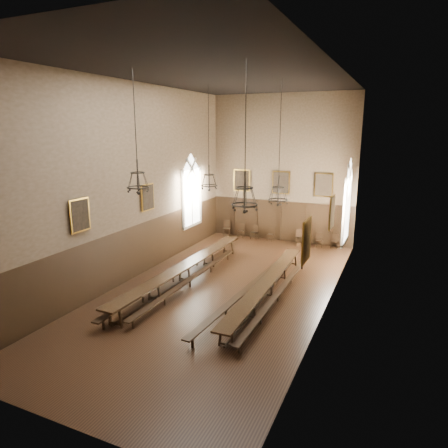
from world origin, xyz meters
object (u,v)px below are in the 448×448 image
Objects in this scene: table_right at (266,289)px; chandelier_back_left at (209,179)px; bench_left_outer at (173,276)px; chandelier_back_right at (278,192)px; chair_1 at (241,233)px; chair_6 at (319,243)px; chandelier_front_right at (245,196)px; bench_left_inner at (190,282)px; bench_right_outer at (278,295)px; chair_2 at (254,235)px; chair_5 at (299,240)px; table_left at (185,273)px; chair_0 at (227,231)px; chair_3 at (271,237)px; chair_7 at (334,244)px; chandelier_front_left at (138,179)px; bench_right_inner at (251,288)px.

table_right is 1.94× the size of chandelier_back_left.
chandelier_back_right is at bearing 26.67° from bench_left_outer.
chair_6 is (5.10, -0.11, -0.02)m from chair_1.
chandelier_back_left is 7.31m from chandelier_front_right.
chair_6 is 0.19× the size of chandelier_front_right.
bench_right_outer reaches higher than bench_left_inner.
chair_2 is at bearing 117.76° from chandelier_back_right.
table_right is at bearing -50.01° from chair_2.
chandelier_back_left reaches higher than chair_5.
chair_0 reaches higher than table_left.
table_left is 11.40× the size of chair_5.
chair_2 is at bearing 86.89° from table_left.
chair_6 is at bearing 49.97° from chandelier_back_left.
chandelier_back_right reaches higher than chair_3.
bench_right_outer is 1.85× the size of chandelier_back_left.
bench_left_inner is 8.85m from chair_1.
chair_0 is 1.09× the size of chair_5.
chair_7 is at bearing 84.12° from bench_right_outer.
chair_3 is (1.07, 0.05, -0.02)m from chair_2.
table_right is at bearing -94.31° from chair_7.
chandelier_front_left reaches higher than chair_2.
table_right is (4.01, -0.12, -0.04)m from table_left.
chair_1 is 1.09× the size of chair_6.
chair_2 reaches higher than chair_7.
chair_1 is 0.19× the size of chandelier_back_left.
bench_right_inner is 2.41× the size of chandelier_front_left.
bench_right_outer is (4.04, 0.13, 0.00)m from bench_left_inner.
chair_2 is at bearing 169.35° from chair_6.
chair_1 is at bearing 160.10° from chair_5.
chair_6 is (1.24, 8.36, -0.04)m from bench_right_inner.
chair_0 reaches higher than chair_2.
bench_left_inner is 10.08m from chair_7.
chair_3 is at bearing 83.68° from bench_left_inner.
chandelier_back_left is (-4.61, 3.04, 4.22)m from bench_right_outer.
chair_6 is 8.35m from chandelier_back_left.
chair_2 is 5.03m from chair_7.
table_right is at bearing 158.62° from bench_right_outer.
chair_3 is at bearing 102.22° from bench_right_inner.
chandelier_back_left is at bearing 89.88° from chandelier_front_left.
chandelier_front_right reaches higher than chair_7.
chandelier_front_left is (1.48, -11.45, 4.82)m from chair_0.
chandelier_front_left reaches higher than table_right.
bench_right_inner reaches higher than bench_left_inner.
bench_right_inner is 10.97× the size of chair_1.
chandelier_front_left reaches higher than bench_left_outer.
chair_7 is at bearing -2.74° from chair_6.
bench_right_outer is at bearing -8.91° from bench_right_inner.
chandelier_front_left is at bearing -143.17° from table_right.
chair_1 is (-1.05, 8.79, 0.03)m from bench_left_inner.
chair_7 is (5.03, 0.05, -0.02)m from chair_2.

